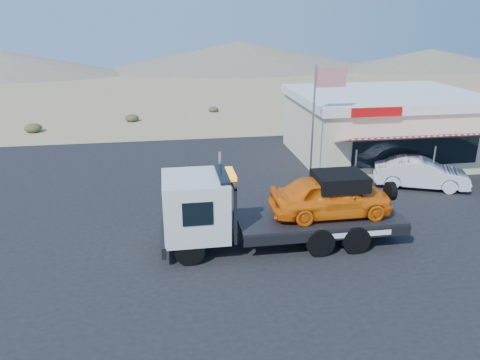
{
  "coord_description": "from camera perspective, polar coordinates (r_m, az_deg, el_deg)",
  "views": [
    {
      "loc": [
        -2.26,
        -16.55,
        8.22
      ],
      "look_at": [
        0.77,
        2.04,
        1.5
      ],
      "focal_mm": 35.0,
      "sensor_mm": 36.0,
      "label": 1
    }
  ],
  "objects": [
    {
      "name": "distant_hills",
      "position": [
        72.37,
        -15.64,
        13.9
      ],
      "size": [
        126.0,
        48.0,
        4.2
      ],
      "color": "#726B59",
      "rests_on": "ground"
    },
    {
      "name": "jerky_store",
      "position": [
        29.21,
        17.0,
        6.45
      ],
      "size": [
        10.4,
        9.97,
        3.9
      ],
      "color": "beige",
      "rests_on": "asphalt_lot"
    },
    {
      "name": "asphalt_lot",
      "position": [
        21.63,
        2.81,
        -2.7
      ],
      "size": [
        32.0,
        24.0,
        0.02
      ],
      "primitive_type": "cube",
      "color": "black",
      "rests_on": "ground"
    },
    {
      "name": "ground",
      "position": [
        18.62,
        -1.34,
        -6.57
      ],
      "size": [
        120.0,
        120.0,
        0.0
      ],
      "primitive_type": "plane",
      "color": "#9E865A",
      "rests_on": "ground"
    },
    {
      "name": "flagpole",
      "position": [
        22.69,
        9.51,
        8.04
      ],
      "size": [
        1.55,
        0.1,
        6.0
      ],
      "color": "#99999E",
      "rests_on": "asphalt_lot"
    },
    {
      "name": "white_sedan",
      "position": [
        24.86,
        21.16,
        0.8
      ],
      "size": [
        4.75,
        3.13,
        1.48
      ],
      "primitive_type": "imported",
      "rotation": [
        0.0,
        0.0,
        1.19
      ],
      "color": "silver",
      "rests_on": "asphalt_lot"
    },
    {
      "name": "tow_truck",
      "position": [
        17.23,
        4.52,
        -3.07
      ],
      "size": [
        8.84,
        2.62,
        2.96
      ],
      "color": "black",
      "rests_on": "asphalt_lot"
    }
  ]
}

